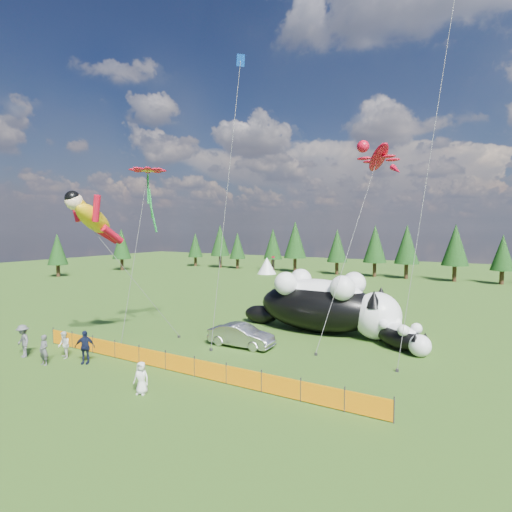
% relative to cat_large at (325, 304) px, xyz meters
% --- Properties ---
extents(ground, '(160.00, 160.00, 0.00)m').
position_rel_cat_large_xyz_m(ground, '(-3.76, -8.91, -2.13)').
color(ground, '#173A0A').
rests_on(ground, ground).
extents(safety_fence, '(22.06, 0.06, 1.10)m').
position_rel_cat_large_xyz_m(safety_fence, '(-3.76, -11.91, -1.63)').
color(safety_fence, '#262626').
rests_on(safety_fence, ground).
extents(tree_line, '(90.00, 4.00, 8.00)m').
position_rel_cat_large_xyz_m(tree_line, '(-3.76, 36.09, 1.87)').
color(tree_line, black).
rests_on(tree_line, ground).
extents(festival_tents, '(50.00, 3.20, 2.80)m').
position_rel_cat_large_xyz_m(festival_tents, '(7.24, 31.09, -0.73)').
color(festival_tents, white).
rests_on(festival_tents, ground).
extents(cat_large, '(12.40, 4.47, 4.48)m').
position_rel_cat_large_xyz_m(cat_large, '(0.00, 0.00, 0.00)').
color(cat_large, black).
rests_on(cat_large, ground).
extents(cat_small, '(4.31, 3.65, 1.81)m').
position_rel_cat_large_xyz_m(cat_small, '(5.71, -1.62, -1.27)').
color(cat_small, black).
rests_on(cat_small, ground).
extents(car, '(4.45, 1.66, 1.45)m').
position_rel_cat_large_xyz_m(car, '(-3.48, -6.17, -1.40)').
color(car, '#AEAEB3').
rests_on(car, ground).
extents(spectator_a, '(0.64, 0.44, 1.72)m').
position_rel_cat_large_xyz_m(spectator_a, '(-11.24, -14.76, -1.27)').
color(spectator_a, '#505155').
rests_on(spectator_a, ground).
extents(spectator_b, '(0.90, 0.75, 1.60)m').
position_rel_cat_large_xyz_m(spectator_b, '(-11.35, -13.46, -1.33)').
color(spectator_b, silver).
rests_on(spectator_b, ground).
extents(spectator_c, '(1.25, 1.10, 1.91)m').
position_rel_cat_large_xyz_m(spectator_c, '(-9.45, -13.45, -1.17)').
color(spectator_c, '#121833').
rests_on(spectator_c, ground).
extents(spectator_d, '(1.38, 0.90, 1.97)m').
position_rel_cat_large_xyz_m(spectator_d, '(-13.65, -14.56, -1.14)').
color(spectator_d, '#505155').
rests_on(spectator_d, ground).
extents(spectator_e, '(0.85, 0.66, 1.53)m').
position_rel_cat_large_xyz_m(spectator_e, '(-3.52, -14.87, -1.36)').
color(spectator_e, silver).
rests_on(spectator_e, ground).
extents(superhero_kite, '(5.48, 7.21, 10.93)m').
position_rel_cat_large_xyz_m(superhero_kite, '(-11.32, -11.17, 6.17)').
color(superhero_kite, '#D7A40B').
rests_on(superhero_kite, ground).
extents(gecko_kite, '(5.42, 13.00, 16.22)m').
position_rel_cat_large_xyz_m(gecko_kite, '(2.70, 4.07, 11.05)').
color(gecko_kite, red).
rests_on(gecko_kite, ground).
extents(flower_kite, '(2.83, 3.58, 11.77)m').
position_rel_cat_large_xyz_m(flower_kite, '(-9.61, -8.14, 9.30)').
color(flower_kite, red).
rests_on(flower_kite, ground).
extents(diamond_kite_a, '(0.88, 4.16, 19.85)m').
position_rel_cat_large_xyz_m(diamond_kite_a, '(-4.67, -4.48, 15.87)').
color(diamond_kite_a, blue).
rests_on(diamond_kite_a, ground).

